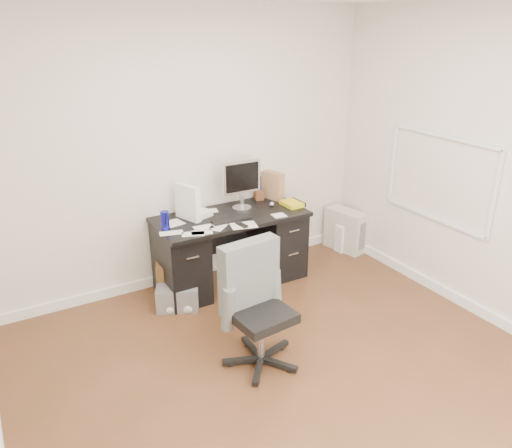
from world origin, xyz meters
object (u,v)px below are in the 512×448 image
at_px(keyboard, 231,219).
at_px(pc_tower, 345,230).
at_px(lcd_monitor, 241,185).
at_px(desk, 231,247).
at_px(wicker_basket, 176,276).
at_px(office_chair, 261,309).

xyz_separation_m(keyboard, pc_tower, (1.60, 0.18, -0.52)).
xyz_separation_m(lcd_monitor, keyboard, (-0.24, -0.23, -0.25)).
relative_size(desk, wicker_basket, 4.05).
height_order(desk, wicker_basket, desk).
distance_m(keyboard, pc_tower, 1.70).
bearing_deg(keyboard, lcd_monitor, 43.66).
bearing_deg(lcd_monitor, pc_tower, -0.34).
xyz_separation_m(keyboard, office_chair, (-0.35, -1.16, -0.26)).
relative_size(lcd_monitor, keyboard, 1.32).
relative_size(desk, office_chair, 1.50).
relative_size(lcd_monitor, office_chair, 0.52).
height_order(lcd_monitor, office_chair, lcd_monitor).
bearing_deg(desk, wicker_basket, 172.57).
bearing_deg(lcd_monitor, keyboard, -135.27).
relative_size(office_chair, pc_tower, 2.05).
relative_size(lcd_monitor, pc_tower, 1.06).
distance_m(lcd_monitor, wicker_basket, 1.12).
bearing_deg(keyboard, desk, 64.48).
xyz_separation_m(desk, wicker_basket, (-0.58, 0.08, -0.21)).
xyz_separation_m(office_chair, wicker_basket, (-0.17, 1.37, -0.31)).
height_order(lcd_monitor, wicker_basket, lcd_monitor).
bearing_deg(office_chair, desk, 66.87).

